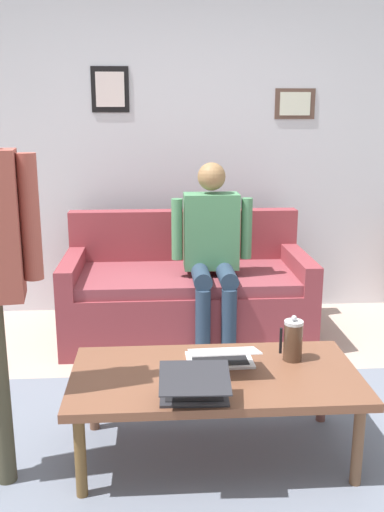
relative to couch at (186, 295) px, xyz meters
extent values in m
plane|color=#B8A191|center=(0.05, 1.55, -0.31)|extent=(7.68, 7.68, 0.00)
cube|color=slate|center=(-0.05, 1.64, -0.30)|extent=(2.94, 1.93, 0.01)
cube|color=silver|center=(0.05, -0.65, 1.04)|extent=(7.04, 0.10, 2.70)
cube|color=black|center=(0.55, -0.60, 1.47)|extent=(0.29, 0.02, 0.34)
cube|color=silver|center=(0.55, -0.59, 1.47)|extent=(0.22, 0.00, 0.26)
cube|color=brown|center=(-0.89, -0.60, 1.36)|extent=(0.32, 0.02, 0.23)
cube|color=silver|center=(-0.89, -0.59, 1.36)|extent=(0.24, 0.00, 0.18)
cube|color=brown|center=(0.00, 0.04, -0.10)|extent=(1.74, 0.86, 0.42)
cube|color=brown|center=(0.00, 0.06, 0.15)|extent=(1.50, 0.78, 0.08)
cube|color=brown|center=(0.00, -0.32, 0.34)|extent=(1.74, 0.14, 0.46)
cube|color=brown|center=(-0.81, 0.04, 0.21)|extent=(0.12, 0.86, 0.20)
cube|color=brown|center=(0.81, 0.04, 0.21)|extent=(0.12, 0.86, 0.20)
cube|color=brown|center=(-0.05, 1.54, 0.10)|extent=(1.34, 0.68, 0.04)
cylinder|color=brown|center=(-0.65, 1.81, -0.11)|extent=(0.05, 0.05, 0.39)
cylinder|color=brown|center=(0.55, 1.81, -0.11)|extent=(0.05, 0.05, 0.39)
cylinder|color=brown|center=(-0.65, 1.28, -0.11)|extent=(0.05, 0.05, 0.39)
cylinder|color=brown|center=(0.55, 1.28, -0.11)|extent=(0.05, 0.05, 0.39)
cube|color=silver|center=(-0.08, 1.42, 0.13)|extent=(0.32, 0.22, 0.01)
cube|color=black|center=(-0.08, 1.43, 0.13)|extent=(0.27, 0.14, 0.00)
cube|color=silver|center=(-0.09, 1.55, 0.23)|extent=(0.32, 0.21, 0.06)
cube|color=#212C33|center=(-0.09, 1.54, 0.23)|extent=(0.29, 0.18, 0.05)
cube|color=#28282D|center=(0.07, 1.74, 0.13)|extent=(0.30, 0.25, 0.01)
cube|color=black|center=(0.07, 1.76, 0.13)|extent=(0.25, 0.15, 0.00)
cube|color=#28282D|center=(0.07, 1.84, 0.24)|extent=(0.30, 0.23, 0.05)
cube|color=white|center=(0.07, 1.83, 0.24)|extent=(0.27, 0.21, 0.05)
cylinder|color=#4C3323|center=(-0.44, 1.43, 0.21)|extent=(0.09, 0.09, 0.19)
cylinder|color=#B7B7BC|center=(-0.44, 1.43, 0.31)|extent=(0.09, 0.09, 0.02)
sphere|color=#B2B2B7|center=(-0.44, 1.43, 0.34)|extent=(0.03, 0.03, 0.03)
cube|color=black|center=(-0.38, 1.43, 0.22)|extent=(0.01, 0.01, 0.13)
cylinder|color=#454130|center=(0.90, 1.68, 0.12)|extent=(0.09, 0.09, 0.86)
cylinder|color=#96473D|center=(0.72, 1.66, 0.88)|extent=(0.09, 0.09, 0.52)
cylinder|color=#27394E|center=(-0.25, 0.50, -0.06)|extent=(0.10, 0.10, 0.50)
cylinder|color=#27394E|center=(-0.08, 0.50, -0.06)|extent=(0.10, 0.10, 0.50)
cylinder|color=#27394E|center=(-0.25, 0.32, 0.24)|extent=(0.12, 0.40, 0.12)
cylinder|color=#27394E|center=(-0.08, 0.32, 0.24)|extent=(0.12, 0.40, 0.12)
cube|color=#4A8659|center=(-0.16, 0.14, 0.50)|extent=(0.37, 0.20, 0.52)
cylinder|color=#4A8659|center=(-0.40, 0.19, 0.53)|extent=(0.08, 0.08, 0.42)
cylinder|color=#4A8659|center=(0.07, 0.19, 0.53)|extent=(0.08, 0.08, 0.42)
sphere|color=#977048|center=(-0.16, 0.14, 0.88)|extent=(0.19, 0.19, 0.19)
camera|label=1|loc=(0.22, 3.94, 1.29)|focal=39.70mm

